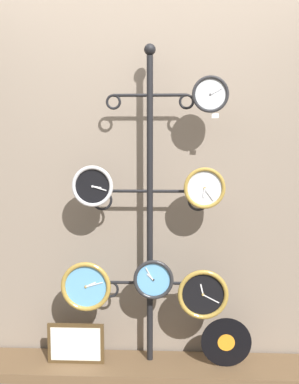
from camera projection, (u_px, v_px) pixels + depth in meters
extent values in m
cube|color=gray|center=(151.00, 155.00, 2.97)|extent=(4.40, 0.04, 2.80)
cube|color=brown|center=(149.00, 368.00, 2.90)|extent=(2.20, 0.36, 0.06)
cylinder|color=black|center=(150.00, 366.00, 2.96)|extent=(0.34, 0.34, 0.02)
cylinder|color=black|center=(150.00, 216.00, 2.85)|extent=(0.04, 0.04, 1.99)
sphere|color=black|center=(150.00, 50.00, 2.74)|extent=(0.07, 0.07, 0.07)
cylinder|color=black|center=(132.00, 95.00, 2.77)|extent=(0.23, 0.02, 0.02)
torus|color=black|center=(113.00, 102.00, 2.78)|extent=(0.10, 0.02, 0.10)
cylinder|color=black|center=(168.00, 95.00, 2.76)|extent=(0.23, 0.02, 0.02)
torus|color=black|center=(187.00, 102.00, 2.76)|extent=(0.10, 0.02, 0.10)
cylinder|color=black|center=(126.00, 191.00, 2.84)|extent=(0.30, 0.02, 0.02)
torus|color=black|center=(102.00, 200.00, 2.85)|extent=(0.13, 0.02, 0.13)
cylinder|color=black|center=(174.00, 191.00, 2.83)|extent=(0.30, 0.02, 0.02)
torus|color=black|center=(198.00, 201.00, 2.83)|extent=(0.13, 0.02, 0.13)
cylinder|color=black|center=(130.00, 283.00, 2.90)|extent=(0.26, 0.02, 0.02)
torus|color=black|center=(110.00, 289.00, 2.92)|extent=(0.11, 0.02, 0.11)
cylinder|color=black|center=(170.00, 283.00, 2.89)|extent=(0.26, 0.02, 0.02)
torus|color=black|center=(190.00, 291.00, 2.89)|extent=(0.11, 0.02, 0.11)
cylinder|color=silver|center=(210.00, 94.00, 2.67)|extent=(0.20, 0.02, 0.20)
torus|color=#262628|center=(211.00, 94.00, 2.66)|extent=(0.22, 0.02, 0.22)
cylinder|color=#262628|center=(211.00, 94.00, 2.66)|extent=(0.01, 0.01, 0.01)
cube|color=silver|center=(213.00, 91.00, 2.65)|extent=(0.03, 0.00, 0.05)
cube|color=silver|center=(216.00, 91.00, 2.65)|extent=(0.07, 0.00, 0.04)
cylinder|color=black|center=(93.00, 186.00, 2.77)|extent=(0.23, 0.02, 0.23)
torus|color=silver|center=(92.00, 186.00, 2.75)|extent=(0.26, 0.02, 0.26)
cylinder|color=silver|center=(92.00, 186.00, 2.75)|extent=(0.01, 0.01, 0.01)
cube|color=silver|center=(97.00, 187.00, 2.75)|extent=(0.06, 0.00, 0.02)
cube|color=silver|center=(99.00, 188.00, 2.75)|extent=(0.09, 0.00, 0.03)
cylinder|color=silver|center=(204.00, 188.00, 2.75)|extent=(0.23, 0.02, 0.23)
torus|color=#A58438|center=(205.00, 188.00, 2.73)|extent=(0.25, 0.02, 0.25)
cylinder|color=#A58438|center=(205.00, 188.00, 2.73)|extent=(0.01, 0.01, 0.01)
cube|color=silver|center=(204.00, 193.00, 2.73)|extent=(0.02, 0.00, 0.06)
cube|color=silver|center=(209.00, 194.00, 2.73)|extent=(0.06, 0.00, 0.08)
cylinder|color=#60A8DB|center=(86.00, 286.00, 2.81)|extent=(0.29, 0.02, 0.29)
torus|color=#A58438|center=(86.00, 287.00, 2.80)|extent=(0.32, 0.03, 0.32)
cylinder|color=#A58438|center=(86.00, 287.00, 2.80)|extent=(0.02, 0.01, 0.02)
cube|color=silver|center=(91.00, 285.00, 2.79)|extent=(0.07, 0.00, 0.04)
cube|color=silver|center=(94.00, 285.00, 2.79)|extent=(0.11, 0.00, 0.04)
cylinder|color=#60A8DB|center=(154.00, 279.00, 2.82)|extent=(0.23, 0.02, 0.23)
torus|color=#262628|center=(153.00, 280.00, 2.81)|extent=(0.25, 0.02, 0.25)
cylinder|color=#262628|center=(153.00, 280.00, 2.81)|extent=(0.01, 0.01, 0.01)
cube|color=silver|center=(150.00, 277.00, 2.81)|extent=(0.05, 0.00, 0.04)
cube|color=silver|center=(150.00, 274.00, 2.80)|extent=(0.05, 0.00, 0.08)
cylinder|color=black|center=(203.00, 294.00, 2.79)|extent=(0.29, 0.02, 0.29)
torus|color=#A58438|center=(203.00, 295.00, 2.78)|extent=(0.32, 0.03, 0.32)
cylinder|color=#A58438|center=(203.00, 295.00, 2.78)|extent=(0.02, 0.01, 0.02)
cube|color=silver|center=(202.00, 289.00, 2.77)|extent=(0.02, 0.00, 0.07)
cube|color=silver|center=(211.00, 299.00, 2.78)|extent=(0.10, 0.00, 0.06)
cylinder|color=black|center=(226.00, 342.00, 2.84)|extent=(0.32, 0.01, 0.32)
cylinder|color=orange|center=(226.00, 343.00, 2.84)|extent=(0.11, 0.00, 0.11)
cube|color=#4C381E|center=(76.00, 343.00, 2.89)|extent=(0.37, 0.02, 0.26)
cube|color=white|center=(75.00, 344.00, 2.88)|extent=(0.32, 0.00, 0.22)
cube|color=white|center=(215.00, 116.00, 2.67)|extent=(0.04, 0.00, 0.03)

